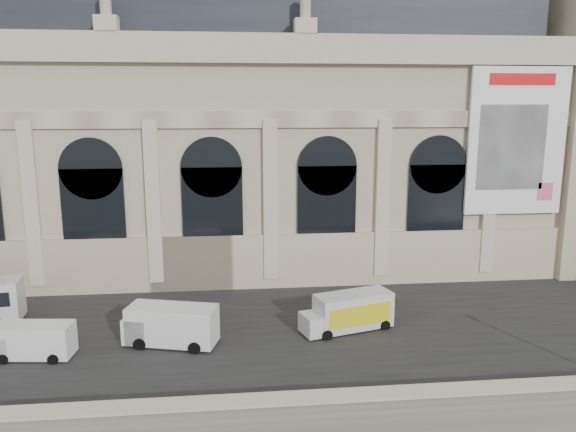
% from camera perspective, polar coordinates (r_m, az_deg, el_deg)
% --- Properties ---
extents(quay, '(160.00, 70.00, 6.00)m').
position_cam_1_polar(quay, '(64.30, -3.51, -6.13)').
color(quay, gray).
rests_on(quay, ground).
extents(street, '(160.00, 24.00, 0.06)m').
position_cam_1_polar(street, '(43.52, -2.32, -10.67)').
color(street, '#2D2D2D').
rests_on(street, quay).
extents(parapet, '(160.00, 1.40, 1.21)m').
position_cam_1_polar(parapet, '(31.25, -0.65, -18.92)').
color(parapet, gray).
rests_on(parapet, quay).
extents(museum, '(69.00, 18.70, 29.10)m').
position_cam_1_polar(museum, '(57.27, -9.59, 8.61)').
color(museum, '#B5A78B').
rests_on(museum, quay).
extents(van_b, '(5.39, 2.58, 2.32)m').
position_cam_1_polar(van_b, '(41.05, -24.85, -11.44)').
color(van_b, silver).
rests_on(van_b, quay).
extents(van_c, '(6.65, 3.88, 2.79)m').
position_cam_1_polar(van_c, '(40.07, -12.19, -10.79)').
color(van_c, silver).
rests_on(van_c, quay).
extents(box_truck, '(7.14, 4.01, 2.75)m').
position_cam_1_polar(box_truck, '(41.80, 6.17, -9.69)').
color(box_truck, silver).
rests_on(box_truck, quay).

